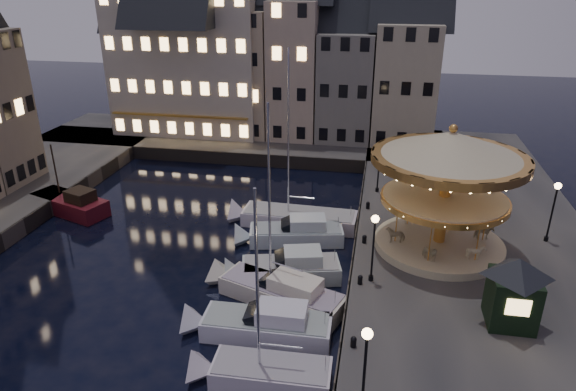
% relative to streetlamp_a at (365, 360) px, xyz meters
% --- Properties ---
extents(ground, '(160.00, 160.00, 0.00)m').
position_rel_streetlamp_a_xyz_m(ground, '(-7.20, 9.00, -4.02)').
color(ground, black).
rests_on(ground, ground).
extents(quay_east, '(16.00, 56.00, 1.30)m').
position_rel_streetlamp_a_xyz_m(quay_east, '(6.80, 15.00, -3.37)').
color(quay_east, '#474442').
rests_on(quay_east, ground).
extents(quay_north, '(44.00, 12.00, 1.30)m').
position_rel_streetlamp_a_xyz_m(quay_north, '(-15.20, 37.00, -3.37)').
color(quay_north, '#474442').
rests_on(quay_north, ground).
extents(quaywall_e, '(0.15, 44.00, 1.30)m').
position_rel_streetlamp_a_xyz_m(quaywall_e, '(-1.20, 15.00, -3.37)').
color(quaywall_e, '#47423A').
rests_on(quaywall_e, ground).
extents(quaywall_n, '(48.00, 0.15, 1.30)m').
position_rel_streetlamp_a_xyz_m(quaywall_n, '(-13.20, 31.00, -3.37)').
color(quaywall_n, '#47423A').
rests_on(quaywall_n, ground).
extents(quaywall_w, '(0.15, 44.00, 1.30)m').
position_rel_streetlamp_a_xyz_m(quaywall_w, '(-25.20, 11.00, -3.37)').
color(quaywall_w, '#47423A').
rests_on(quaywall_w, ground).
extents(streetlamp_a, '(0.44, 0.44, 4.17)m').
position_rel_streetlamp_a_xyz_m(streetlamp_a, '(0.00, 0.00, 0.00)').
color(streetlamp_a, black).
rests_on(streetlamp_a, quay_east).
extents(streetlamp_b, '(0.44, 0.44, 4.17)m').
position_rel_streetlamp_a_xyz_m(streetlamp_b, '(0.00, 10.00, 0.00)').
color(streetlamp_b, black).
rests_on(streetlamp_b, quay_east).
extents(streetlamp_c, '(0.44, 0.44, 4.17)m').
position_rel_streetlamp_a_xyz_m(streetlamp_c, '(0.00, 23.50, 0.00)').
color(streetlamp_c, black).
rests_on(streetlamp_c, quay_east).
extents(streetlamp_d, '(0.44, 0.44, 4.17)m').
position_rel_streetlamp_a_xyz_m(streetlamp_d, '(11.30, 17.00, 0.00)').
color(streetlamp_d, black).
rests_on(streetlamp_d, quay_east).
extents(bollard_a, '(0.30, 0.30, 0.57)m').
position_rel_streetlamp_a_xyz_m(bollard_a, '(-0.60, 4.00, -2.41)').
color(bollard_a, black).
rests_on(bollard_a, quay_east).
extents(bollard_b, '(0.30, 0.30, 0.57)m').
position_rel_streetlamp_a_xyz_m(bollard_b, '(-0.60, 9.50, -2.41)').
color(bollard_b, black).
rests_on(bollard_b, quay_east).
extents(bollard_c, '(0.30, 0.30, 0.57)m').
position_rel_streetlamp_a_xyz_m(bollard_c, '(-0.60, 14.50, -2.41)').
color(bollard_c, black).
rests_on(bollard_c, quay_east).
extents(bollard_d, '(0.30, 0.30, 0.57)m').
position_rel_streetlamp_a_xyz_m(bollard_d, '(-0.60, 20.00, -2.41)').
color(bollard_d, black).
rests_on(bollard_d, quay_east).
extents(townhouse_na, '(5.50, 8.00, 12.80)m').
position_rel_streetlamp_a_xyz_m(townhouse_na, '(-26.70, 39.00, 3.76)').
color(townhouse_na, gray).
rests_on(townhouse_na, quay_north).
extents(townhouse_nb, '(6.16, 8.00, 13.80)m').
position_rel_streetlamp_a_xyz_m(townhouse_nb, '(-21.25, 39.00, 4.26)').
color(townhouse_nb, gray).
rests_on(townhouse_nb, quay_north).
extents(townhouse_nc, '(6.82, 8.00, 14.80)m').
position_rel_streetlamp_a_xyz_m(townhouse_nc, '(-15.20, 39.00, 4.76)').
color(townhouse_nc, tan).
rests_on(townhouse_nc, quay_north).
extents(townhouse_nd, '(5.50, 8.00, 15.80)m').
position_rel_streetlamp_a_xyz_m(townhouse_nd, '(-9.45, 39.00, 5.26)').
color(townhouse_nd, tan).
rests_on(townhouse_nd, quay_north).
extents(townhouse_ne, '(6.16, 8.00, 12.80)m').
position_rel_streetlamp_a_xyz_m(townhouse_ne, '(-4.00, 39.00, 3.76)').
color(townhouse_ne, slate).
rests_on(townhouse_ne, quay_north).
extents(townhouse_nf, '(6.82, 8.00, 13.80)m').
position_rel_streetlamp_a_xyz_m(townhouse_nf, '(2.05, 39.00, 4.26)').
color(townhouse_nf, tan).
rests_on(townhouse_nf, quay_north).
extents(hotel_corner, '(17.60, 9.00, 16.80)m').
position_rel_streetlamp_a_xyz_m(hotel_corner, '(-21.20, 39.00, 5.76)').
color(hotel_corner, beige).
rests_on(hotel_corner, quay_north).
extents(motorboat_a, '(6.60, 2.29, 10.96)m').
position_rel_streetlamp_a_xyz_m(motorboat_a, '(-4.80, 2.21, -3.48)').
color(motorboat_a, silver).
rests_on(motorboat_a, ground).
extents(motorboat_b, '(7.83, 2.43, 2.15)m').
position_rel_streetlamp_a_xyz_m(motorboat_b, '(-5.61, 5.58, -3.38)').
color(motorboat_b, silver).
rests_on(motorboat_b, ground).
extents(motorboat_c, '(8.47, 4.82, 11.40)m').
position_rel_streetlamp_a_xyz_m(motorboat_c, '(-5.40, 8.82, -3.34)').
color(motorboat_c, beige).
rests_on(motorboat_c, ground).
extents(motorboat_d, '(7.22, 3.85, 2.15)m').
position_rel_streetlamp_a_xyz_m(motorboat_d, '(-5.37, 11.30, -3.38)').
color(motorboat_d, silver).
rests_on(motorboat_d, ground).
extents(motorboat_e, '(7.70, 3.58, 2.15)m').
position_rel_streetlamp_a_xyz_m(motorboat_e, '(-5.84, 16.06, -3.38)').
color(motorboat_e, silver).
rests_on(motorboat_e, ground).
extents(motorboat_f, '(9.70, 2.83, 12.89)m').
position_rel_streetlamp_a_xyz_m(motorboat_f, '(-6.25, 18.88, -3.49)').
color(motorboat_f, silver).
rests_on(motorboat_f, ground).
extents(red_fishing_boat, '(7.13, 4.43, 5.72)m').
position_rel_streetlamp_a_xyz_m(red_fishing_boat, '(-24.05, 17.74, -3.33)').
color(red_fishing_boat, '#58101A').
rests_on(red_fishing_boat, ground).
extents(carousel, '(9.41, 9.41, 8.23)m').
position_rel_streetlamp_a_xyz_m(carousel, '(4.17, 14.75, 2.71)').
color(carousel, '#C4B68C').
rests_on(carousel, quay_east).
extents(ticket_kiosk, '(3.61, 3.61, 4.23)m').
position_rel_streetlamp_a_xyz_m(ticket_kiosk, '(7.02, 7.33, -0.20)').
color(ticket_kiosk, black).
rests_on(ticket_kiosk, quay_east).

